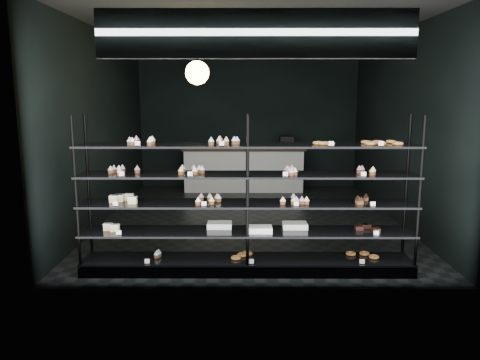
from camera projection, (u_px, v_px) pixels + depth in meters
The scene contains 5 objects.
room at pixel (251, 127), 7.87m from camera, with size 5.01×6.01×3.20m.
display_shelf at pixel (245, 221), 5.64m from camera, with size 4.00×0.50×1.91m.
signage at pixel (256, 34), 4.79m from camera, with size 3.30×0.05×0.50m.
pendant_lamp at pixel (197, 73), 6.79m from camera, with size 0.34×0.34×0.90m.
service_counter at pixel (244, 168), 10.53m from camera, with size 2.73×0.65×1.23m.
Camera 1 is at (-0.15, -7.91, 2.13)m, focal length 35.00 mm.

